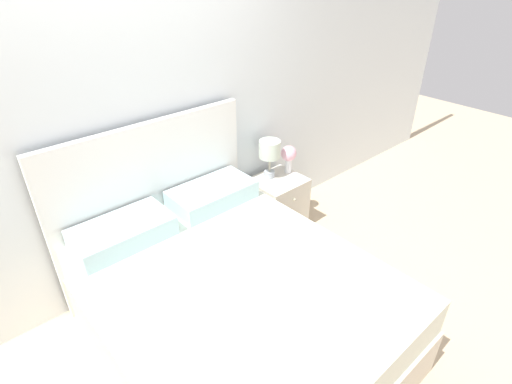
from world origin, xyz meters
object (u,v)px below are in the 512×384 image
object	(u,v)px
bed	(231,299)
table_lamp	(270,152)
nightstand	(277,204)
flower_vase	(289,155)

from	to	relation	value
bed	table_lamp	world-z (taller)	bed
bed	nightstand	size ratio (longest dim) A/B	3.79
bed	nightstand	xyz separation A→B (m)	(1.11, 0.70, -0.07)
nightstand	table_lamp	xyz separation A→B (m)	(-0.03, 0.09, 0.52)
table_lamp	flower_vase	size ratio (longest dim) A/B	1.35
table_lamp	flower_vase	world-z (taller)	table_lamp
bed	flower_vase	xyz separation A→B (m)	(1.28, 0.74, 0.37)
bed	nightstand	world-z (taller)	bed
nightstand	flower_vase	bearing A→B (deg)	13.76
bed	table_lamp	bearing A→B (deg)	36.06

